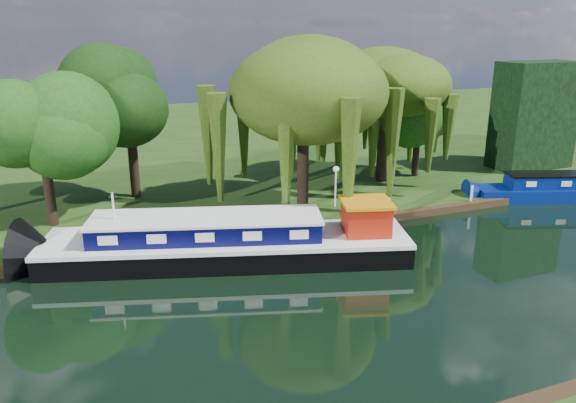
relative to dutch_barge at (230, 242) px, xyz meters
name	(u,v)px	position (x,y,z in m)	size (l,w,h in m)	color
ground	(430,286)	(7.37, -6.16, -0.92)	(120.00, 120.00, 0.00)	black
far_bank	(223,140)	(7.37, 27.84, -0.70)	(120.00, 52.00, 0.45)	#1A330E
dutch_barge	(230,242)	(0.00, 0.00, 0.00)	(18.07, 8.99, 3.73)	black
narrowboat	(576,189)	(23.97, 1.13, -0.24)	(13.09, 6.45, 1.91)	#04175D
red_dinghy	(211,263)	(-1.01, -0.05, -0.92)	(2.44, 3.41, 0.71)	#9F1C0B
willow_left	(303,92)	(5.95, 4.88, 6.48)	(7.99, 7.99, 9.57)	black
willow_right	(385,95)	(13.58, 8.56, 5.58)	(6.81, 6.81, 8.29)	black
tree_far_left	(41,127)	(-8.07, 7.37, 4.97)	(4.94, 4.94, 7.96)	black
tree_far_mid	(128,102)	(-3.07, 11.12, 5.57)	(5.36, 5.36, 8.77)	black
tree_far_right	(419,111)	(16.61, 8.81, 4.22)	(4.16, 4.16, 6.81)	black
conifer_hedge	(534,115)	(26.37, 7.84, 3.53)	(6.00, 3.00, 8.00)	black
lamppost	(336,176)	(7.87, 4.34, 1.49)	(0.36, 0.36, 2.56)	silver
mooring_posts	(336,211)	(6.87, 2.24, 0.03)	(19.16, 0.16, 1.00)	silver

